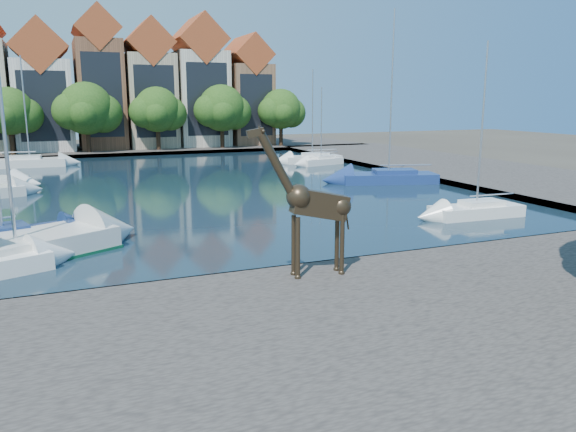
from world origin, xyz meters
name	(u,v)px	position (x,y,z in m)	size (l,w,h in m)	color
ground	(331,272)	(0.00, 0.00, 0.00)	(160.00, 160.00, 0.00)	#38332B
water_basin	(192,185)	(0.00, 24.00, 0.04)	(38.00, 50.00, 0.08)	black
near_quay	(446,334)	(0.00, -7.00, 0.25)	(50.00, 14.00, 0.50)	#4A4440
far_quay	(136,149)	(0.00, 56.00, 0.25)	(60.00, 16.00, 0.50)	#4A4440
right_quay	(454,167)	(25.00, 24.00, 0.25)	(14.00, 52.00, 0.50)	#4A4440
townhouse_west_inner	(43,92)	(-10.50, 55.99, 7.35)	(6.43, 9.18, 15.15)	silver
townhouse_center	(99,84)	(-4.00, 55.99, 8.36)	(5.44, 9.18, 16.93)	brown
townhouse_east_inner	(149,90)	(2.00, 55.99, 7.73)	(5.94, 9.18, 15.79)	tan
townhouse_east_mid	(199,87)	(8.50, 55.99, 8.10)	(6.43, 9.18, 16.65)	beige
townhouse_east_end	(246,95)	(15.00, 55.99, 7.11)	(5.44, 9.18, 14.43)	brown
far_tree_west	(10,113)	(-13.91, 50.49, 5.08)	(6.76, 5.20, 7.36)	#332114
far_tree_mid_west	(87,110)	(-5.89, 50.49, 5.29)	(7.80, 6.00, 8.00)	#332114
far_tree_mid_east	(158,111)	(2.10, 50.49, 5.13)	(7.02, 5.40, 7.52)	#332114
far_tree_east	(222,110)	(10.11, 50.49, 5.24)	(7.54, 5.80, 7.84)	#332114
far_tree_far_east	(282,110)	(18.09, 50.49, 5.08)	(6.76, 5.20, 7.36)	#332114
giraffe_statue	(312,204)	(-1.55, -1.48, 3.05)	(3.63, 0.74, 5.19)	#322719
sailboat_left_b	(3,237)	(-12.00, 8.14, 0.67)	(6.73, 3.88, 10.32)	navy
sailboat_left_e	(30,161)	(-12.00, 41.28, 0.69)	(6.60, 2.59, 10.49)	silver
sailboat_right_a	(476,208)	(12.00, 5.80, 0.59)	(5.37, 2.10, 9.52)	white
sailboat_right_b	(389,175)	(14.54, 18.87, 0.67)	(7.83, 4.62, 13.11)	navy
sailboat_right_c	(321,160)	(15.00, 32.11, 0.57)	(4.99, 2.84, 7.64)	silver
sailboat_right_d	(312,157)	(15.00, 34.21, 0.62)	(6.03, 2.21, 9.41)	silver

